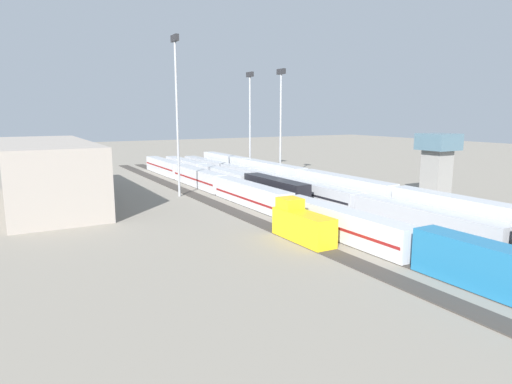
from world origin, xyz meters
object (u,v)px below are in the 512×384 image
Objects in this scene: train_on_track_2 at (219,176)px; train_on_track_0 at (304,181)px; train_on_track_1 at (305,192)px; train_on_track_3 at (245,192)px; maintenance_shed at (48,173)px; control_tower at (437,162)px; light_mast_2 at (281,111)px; light_mast_0 at (250,110)px; train_on_track_4 at (302,224)px; light_mast_1 at (177,97)px.

train_on_track_0 is (-18.88, -10.00, 0.53)m from train_on_track_2.
train_on_track_2 is at bearing 10.76° from train_on_track_1.
maintenance_shed reaches higher than train_on_track_3.
control_tower is (-18.17, -16.86, 4.73)m from train_on_track_0.
light_mast_2 is (14.32, -3.56, 14.06)m from train_on_track_0.
light_mast_0 reaches higher than light_mast_2.
train_on_track_4 is at bearing 104.06° from control_tower.
control_tower reaches higher than train_on_track_1.
train_on_track_0 is at bearing 166.05° from light_mast_2.
train_on_track_4 is at bearing -148.76° from maintenance_shed.
light_mast_0 is at bearing 16.61° from control_tower.
train_on_track_2 and train_on_track_1 have the same top height.
train_on_track_2 is (46.28, -10.00, -0.07)m from train_on_track_4.
train_on_track_3 is 35.60m from maintenance_shed.
train_on_track_3 is 38.74m from light_mast_0.
light_mast_1 is at bearing 54.67° from control_tower.
train_on_track_0 is 3.68× the size of light_mast_2.
control_tower is (-15.32, -31.86, 5.29)m from train_on_track_3.
train_on_track_3 is 2.73× the size of maintenance_shed.
train_on_track_3 is at bearing 65.35° from train_on_track_1.
train_on_track_3 is 3.77× the size of light_mast_1.
light_mast_0 reaches higher than train_on_track_3.
train_on_track_4 is 49.59m from maintenance_shed.
train_on_track_1 is 9.18× the size of control_tower.
train_on_track_1 is 3.77× the size of light_mast_1.
train_on_track_3 is 1.20× the size of train_on_track_0.
light_mast_1 is (17.39, 17.81, 17.05)m from train_on_track_1.
light_mast_1 is (9.95, 22.81, 16.49)m from train_on_track_0.
maintenance_shed is (17.74, 30.66, 3.55)m from train_on_track_3.
control_tower is at bearing -115.67° from train_on_track_3.
light_mast_0 is (28.03, -3.08, 14.27)m from train_on_track_0.
train_on_track_0 is at bearing -108.07° from maintenance_shed.
train_on_track_2 is at bearing -83.62° from maintenance_shed.
control_tower is at bearing -157.73° from light_mast_2.
control_tower reaches higher than train_on_track_2.
train_on_track_1 is 30.17m from light_mast_1.
train_on_track_0 is at bearing -33.91° from train_on_track_1.
train_on_track_0 is 3.62× the size of light_mast_0.
train_on_track_2 is at bearing 35.95° from control_tower.
light_mast_1 reaches higher than light_mast_2.
train_on_track_2 is at bearing -55.12° from light_mast_1.
train_on_track_0 is 31.60m from light_mast_0.
light_mast_0 is 1.01× the size of light_mast_2.
train_on_track_1 is 39.29m from light_mast_0.
light_mast_1 is at bearing -102.21° from maintenance_shed.
light_mast_1 is (-8.93, 12.81, 17.01)m from train_on_track_2.
light_mast_1 is 50.02m from control_tower.
light_mast_2 is (4.37, -26.36, -2.43)m from light_mast_1.
control_tower reaches higher than train_on_track_3.
train_on_track_1 is at bearing -169.24° from train_on_track_2.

